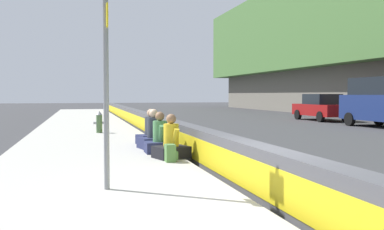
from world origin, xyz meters
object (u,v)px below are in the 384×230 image
seated_person_foreground (171,144)px  seated_person_middle (160,140)px  seated_person_rear (154,136)px  fire_hydrant (99,122)px  parked_car_fourth (321,107)px  route_sign_post (106,62)px  backpack (171,153)px  seated_person_far (151,133)px

seated_person_foreground → seated_person_middle: seated_person_middle is taller
seated_person_foreground → seated_person_rear: 2.02m
fire_hydrant → parked_car_fourth: size_ratio=0.19×
seated_person_middle → seated_person_rear: 1.00m
seated_person_middle → seated_person_rear: (1.00, 0.00, 0.01)m
route_sign_post → seated_person_foreground: (3.12, -1.72, -1.73)m
seated_person_middle → backpack: (-1.57, 0.04, -0.15)m
route_sign_post → seated_person_rear: route_sign_post is taller
seated_person_foreground → seated_person_rear: seated_person_rear is taller
seated_person_foreground → parked_car_fourth: 19.42m
seated_person_foreground → backpack: bearing=166.7°
fire_hydrant → backpack: bearing=-171.0°
route_sign_post → seated_person_middle: size_ratio=3.30×
route_sign_post → seated_person_rear: size_ratio=3.19×
fire_hydrant → seated_person_far: size_ratio=0.80×
seated_person_far → parked_car_fourth: parked_car_fourth is taller
seated_person_rear → backpack: 2.58m
seated_person_rear → backpack: size_ratio=2.82×
seated_person_far → seated_person_foreground: bearing=-179.8°
seated_person_foreground → seated_person_middle: (1.02, 0.09, 0.00)m
seated_person_middle → seated_person_far: bearing=-2.2°
seated_person_rear → parked_car_fourth: (12.52, -12.96, 0.37)m
seated_person_far → backpack: bearing=178.1°
seated_person_far → backpack: 3.59m
seated_person_foreground → seated_person_middle: size_ratio=0.99×
seated_person_foreground → seated_person_rear: size_ratio=0.95×
seated_person_far → parked_car_fourth: 17.27m
seated_person_foreground → parked_car_fourth: bearing=-41.5°
seated_person_foreground → backpack: (-0.55, 0.13, -0.14)m
fire_hydrant → seated_person_foreground: size_ratio=0.82×
seated_person_foreground → seated_person_rear: (2.02, 0.10, 0.02)m
backpack → seated_person_middle: bearing=-1.4°
seated_person_middle → seated_person_rear: seated_person_rear is taller
route_sign_post → parked_car_fourth: route_sign_post is taller
fire_hydrant → seated_person_foreground: (-7.50, -1.40, -0.11)m
route_sign_post → fire_hydrant: bearing=-1.7°
seated_person_far → parked_car_fourth: (11.50, -12.88, 0.38)m
route_sign_post → seated_person_far: (6.16, -1.70, -1.73)m
route_sign_post → fire_hydrant: size_ratio=4.09×
fire_hydrant → seated_person_rear: 5.63m
seated_person_rear → seated_person_middle: bearing=-179.7°
route_sign_post → seated_person_rear: (5.14, -1.62, -1.72)m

